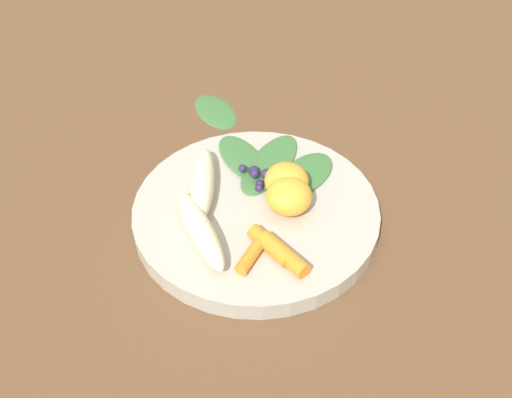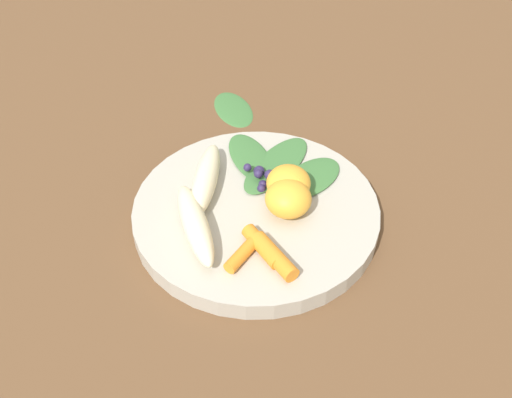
{
  "view_description": "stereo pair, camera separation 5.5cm",
  "coord_description": "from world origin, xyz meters",
  "views": [
    {
      "loc": [
        0.47,
        0.07,
        0.48
      ],
      "look_at": [
        0.0,
        0.0,
        0.03
      ],
      "focal_mm": 39.71,
      "sensor_mm": 36.0,
      "label": 1
    },
    {
      "loc": [
        0.46,
        0.13,
        0.48
      ],
      "look_at": [
        0.0,
        0.0,
        0.03
      ],
      "focal_mm": 39.71,
      "sensor_mm": 36.0,
      "label": 2
    }
  ],
  "objects": [
    {
      "name": "carrot_mid_left",
      "position": [
        0.07,
        0.03,
        0.03
      ],
      "size": [
        0.05,
        0.05,
        0.02
      ],
      "primitive_type": "cylinder",
      "rotation": [
        0.0,
        1.57,
        7.13
      ],
      "color": "orange",
      "rests_on": "bowl"
    },
    {
      "name": "carrot_front",
      "position": [
        0.08,
        0.01,
        0.03
      ],
      "size": [
        0.05,
        0.03,
        0.01
      ],
      "primitive_type": "cylinder",
      "rotation": [
        0.0,
        1.57,
        5.96
      ],
      "color": "orange",
      "rests_on": "bowl"
    },
    {
      "name": "banana_peeled_left",
      "position": [
        0.06,
        -0.05,
        0.04
      ],
      "size": [
        0.12,
        0.09,
        0.03
      ],
      "primitive_type": "ellipsoid",
      "rotation": [
        0.0,
        0.0,
        6.86
      ],
      "color": "beige",
      "rests_on": "bowl"
    },
    {
      "name": "blueberry_pile",
      "position": [
        -0.04,
        0.0,
        0.03
      ],
      "size": [
        0.04,
        0.05,
        0.02
      ],
      "color": "#2D234C",
      "rests_on": "bowl"
    },
    {
      "name": "ground_plane",
      "position": [
        0.0,
        0.0,
        0.0
      ],
      "size": [
        2.4,
        2.4,
        0.0
      ],
      "primitive_type": "plane",
      "color": "brown"
    },
    {
      "name": "kale_leaf_rear",
      "position": [
        -0.08,
        -0.03,
        0.03
      ],
      "size": [
        0.11,
        0.1,
        0.0
      ],
      "primitive_type": "ellipsoid",
      "rotation": [
        0.0,
        0.0,
        10.06
      ],
      "color": "#3D7038",
      "rests_on": "bowl"
    },
    {
      "name": "banana_peeled_right",
      "position": [
        -0.01,
        -0.07,
        0.04
      ],
      "size": [
        0.13,
        0.05,
        0.03
      ],
      "primitive_type": "ellipsoid",
      "rotation": [
        0.0,
        0.0,
        6.45
      ],
      "color": "beige",
      "rests_on": "bowl"
    },
    {
      "name": "orange_segment_far",
      "position": [
        0.0,
        0.04,
        0.04
      ],
      "size": [
        0.05,
        0.05,
        0.04
      ],
      "primitive_type": "ellipsoid",
      "color": "#F4A833",
      "rests_on": "bowl"
    },
    {
      "name": "coconut_shred_patch",
      "position": [
        -0.05,
        0.02,
        0.02
      ],
      "size": [
        0.05,
        0.05,
        0.0
      ],
      "primitive_type": "cylinder",
      "color": "white",
      "rests_on": "bowl"
    },
    {
      "name": "kale_leaf_stray",
      "position": [
        -0.21,
        -0.09,
        0.0
      ],
      "size": [
        0.11,
        0.1,
        0.01
      ],
      "primitive_type": "ellipsoid",
      "rotation": [
        0.0,
        0.0,
        3.76
      ],
      "color": "#3D7038",
      "rests_on": "ground_plane"
    },
    {
      "name": "kale_leaf_right",
      "position": [
        -0.08,
        0.01,
        0.03
      ],
      "size": [
        0.14,
        0.09,
        0.0
      ],
      "primitive_type": "ellipsoid",
      "rotation": [
        0.0,
        0.0,
        9.12
      ],
      "color": "#3D7038",
      "rests_on": "bowl"
    },
    {
      "name": "kale_leaf_left",
      "position": [
        -0.06,
        0.05,
        0.03
      ],
      "size": [
        0.11,
        0.09,
        0.0
      ],
      "primitive_type": "ellipsoid",
      "rotation": [
        0.0,
        0.0,
        8.94
      ],
      "color": "#3D7038",
      "rests_on": "bowl"
    },
    {
      "name": "bowl",
      "position": [
        0.0,
        0.0,
        0.01
      ],
      "size": [
        0.29,
        0.29,
        0.02
      ],
      "primitive_type": "cylinder",
      "color": "#B2AD9E",
      "rests_on": "ground_plane"
    },
    {
      "name": "orange_segment_near",
      "position": [
        -0.03,
        0.03,
        0.04
      ],
      "size": [
        0.05,
        0.05,
        0.04
      ],
      "primitive_type": "ellipsoid",
      "color": "#F4A833",
      "rests_on": "bowl"
    },
    {
      "name": "carrot_mid_right",
      "position": [
        0.08,
        0.04,
        0.03
      ],
      "size": [
        0.06,
        0.06,
        0.02
      ],
      "primitive_type": "cylinder",
      "rotation": [
        0.0,
        1.57,
        7.14
      ],
      "color": "orange",
      "rests_on": "bowl"
    }
  ]
}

